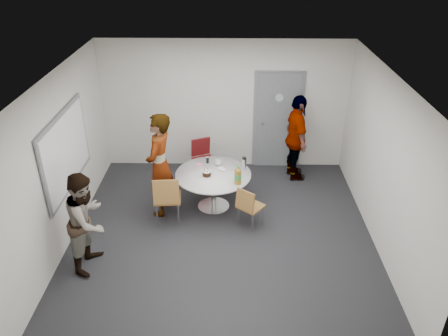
{
  "coord_description": "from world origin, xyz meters",
  "views": [
    {
      "loc": [
        0.14,
        -5.89,
        4.55
      ],
      "look_at": [
        0.03,
        0.25,
        1.14
      ],
      "focal_mm": 35.0,
      "sensor_mm": 36.0,
      "label": 1
    }
  ],
  "objects_px": {
    "whiteboard": "(66,151)",
    "chair_near_left": "(167,196)",
    "chair_far": "(203,155)",
    "person_right": "(296,138)",
    "person_left": "(87,221)",
    "table": "(215,178)",
    "door": "(278,121)",
    "chair_near_right": "(248,205)",
    "person_main": "(160,165)"
  },
  "relations": [
    {
      "from": "person_main",
      "to": "person_left",
      "type": "height_order",
      "value": "person_main"
    },
    {
      "from": "chair_near_left",
      "to": "person_right",
      "type": "distance_m",
      "value": 2.91
    },
    {
      "from": "chair_near_right",
      "to": "person_left",
      "type": "height_order",
      "value": "person_left"
    },
    {
      "from": "whiteboard",
      "to": "table",
      "type": "distance_m",
      "value": 2.55
    },
    {
      "from": "table",
      "to": "person_left",
      "type": "bearing_deg",
      "value": -139.42
    },
    {
      "from": "person_right",
      "to": "chair_near_left",
      "type": "bearing_deg",
      "value": 116.44
    },
    {
      "from": "whiteboard",
      "to": "chair_near_right",
      "type": "xyz_separation_m",
      "value": [
        2.9,
        0.0,
        -0.98
      ]
    },
    {
      "from": "chair_far",
      "to": "person_main",
      "type": "distance_m",
      "value": 1.44
    },
    {
      "from": "chair_far",
      "to": "person_main",
      "type": "relative_size",
      "value": 0.45
    },
    {
      "from": "chair_near_right",
      "to": "chair_far",
      "type": "relative_size",
      "value": 0.9
    },
    {
      "from": "person_left",
      "to": "person_right",
      "type": "distance_m",
      "value": 4.32
    },
    {
      "from": "chair_far",
      "to": "person_right",
      "type": "xyz_separation_m",
      "value": [
        1.86,
        0.06,
        0.36
      ]
    },
    {
      "from": "chair_near_right",
      "to": "whiteboard",
      "type": "bearing_deg",
      "value": -141.29
    },
    {
      "from": "chair_far",
      "to": "person_left",
      "type": "xyz_separation_m",
      "value": [
        -1.52,
        -2.63,
        0.26
      ]
    },
    {
      "from": "person_left",
      "to": "table",
      "type": "bearing_deg",
      "value": -40.82
    },
    {
      "from": "whiteboard",
      "to": "person_left",
      "type": "bearing_deg",
      "value": -61.4
    },
    {
      "from": "table",
      "to": "chair_near_right",
      "type": "distance_m",
      "value": 0.85
    },
    {
      "from": "person_left",
      "to": "door",
      "type": "bearing_deg",
      "value": -34.86
    },
    {
      "from": "person_left",
      "to": "person_right",
      "type": "height_order",
      "value": "person_right"
    },
    {
      "from": "whiteboard",
      "to": "chair_far",
      "type": "distance_m",
      "value": 2.8
    },
    {
      "from": "whiteboard",
      "to": "chair_near_left",
      "type": "relative_size",
      "value": 2.01
    },
    {
      "from": "door",
      "to": "whiteboard",
      "type": "xyz_separation_m",
      "value": [
        -3.56,
        -2.28,
        0.42
      ]
    },
    {
      "from": "person_left",
      "to": "chair_near_left",
      "type": "bearing_deg",
      "value": -36.48
    },
    {
      "from": "table",
      "to": "person_right",
      "type": "relative_size",
      "value": 0.76
    },
    {
      "from": "table",
      "to": "person_main",
      "type": "bearing_deg",
      "value": -172.04
    },
    {
      "from": "door",
      "to": "table",
      "type": "height_order",
      "value": "door"
    },
    {
      "from": "chair_near_left",
      "to": "person_left",
      "type": "bearing_deg",
      "value": -139.75
    },
    {
      "from": "door",
      "to": "chair_far",
      "type": "distance_m",
      "value": 1.71
    },
    {
      "from": "chair_far",
      "to": "whiteboard",
      "type": "bearing_deg",
      "value": 15.52
    },
    {
      "from": "chair_near_left",
      "to": "door",
      "type": "bearing_deg",
      "value": 42.65
    },
    {
      "from": "person_main",
      "to": "person_left",
      "type": "relative_size",
      "value": 1.2
    },
    {
      "from": "chair_near_left",
      "to": "chair_far",
      "type": "distance_m",
      "value": 1.69
    },
    {
      "from": "chair_near_left",
      "to": "chair_near_right",
      "type": "height_order",
      "value": "chair_near_left"
    },
    {
      "from": "whiteboard",
      "to": "person_right",
      "type": "distance_m",
      "value": 4.3
    },
    {
      "from": "table",
      "to": "chair_near_left",
      "type": "xyz_separation_m",
      "value": [
        -0.8,
        -0.54,
        -0.04
      ]
    },
    {
      "from": "table",
      "to": "chair_far",
      "type": "height_order",
      "value": "table"
    },
    {
      "from": "chair_near_left",
      "to": "chair_far",
      "type": "relative_size",
      "value": 1.1
    },
    {
      "from": "table",
      "to": "chair_far",
      "type": "bearing_deg",
      "value": 105.29
    },
    {
      "from": "whiteboard",
      "to": "chair_near_left",
      "type": "distance_m",
      "value": 1.76
    },
    {
      "from": "whiteboard",
      "to": "table",
      "type": "height_order",
      "value": "whiteboard"
    },
    {
      "from": "chair_near_right",
      "to": "person_left",
      "type": "bearing_deg",
      "value": -119.88
    },
    {
      "from": "whiteboard",
      "to": "table",
      "type": "bearing_deg",
      "value": 14.88
    },
    {
      "from": "whiteboard",
      "to": "chair_near_right",
      "type": "bearing_deg",
      "value": 0.05
    },
    {
      "from": "chair_far",
      "to": "person_left",
      "type": "height_order",
      "value": "person_left"
    },
    {
      "from": "chair_far",
      "to": "person_left",
      "type": "distance_m",
      "value": 3.05
    },
    {
      "from": "table",
      "to": "chair_near_right",
      "type": "height_order",
      "value": "table"
    },
    {
      "from": "door",
      "to": "table",
      "type": "bearing_deg",
      "value": -126.58
    },
    {
      "from": "door",
      "to": "person_left",
      "type": "height_order",
      "value": "door"
    },
    {
      "from": "chair_near_right",
      "to": "person_main",
      "type": "height_order",
      "value": "person_main"
    },
    {
      "from": "whiteboard",
      "to": "person_main",
      "type": "relative_size",
      "value": 1.01
    }
  ]
}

